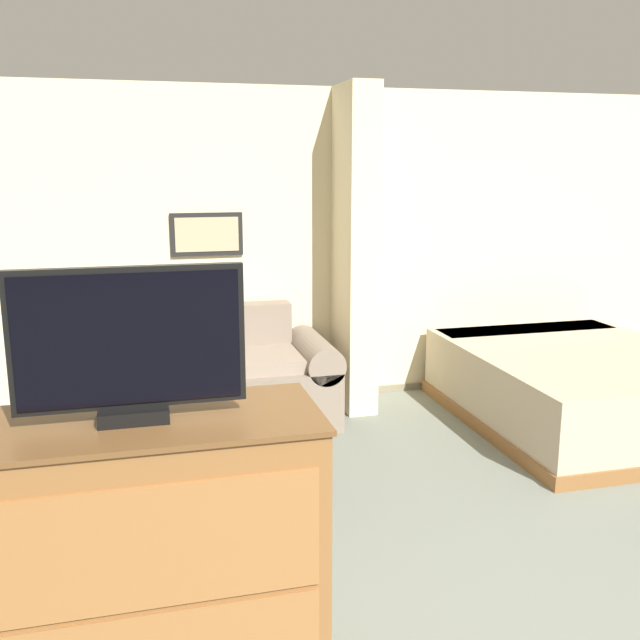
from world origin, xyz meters
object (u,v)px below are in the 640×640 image
coffee_table (230,427)px  tv_dresser (143,563)px  couch (217,382)px  table_lamp (69,326)px  tv (130,345)px  bed (578,386)px

coffee_table → tv_dresser: 1.93m
couch → table_lamp: size_ratio=4.18×
table_lamp → tv: (0.46, -2.87, 0.53)m
couch → bed: bearing=-13.8°
tv_dresser → bed: (3.33, 2.20, -0.26)m
table_lamp → tv_dresser: 2.92m
coffee_table → bed: 2.80m
bed → table_lamp: bearing=170.1°
couch → tv_dresser: 2.94m
couch → table_lamp: 1.17m
couch → tv_dresser: (-0.59, -2.88, 0.22)m
tv_dresser → table_lamp: bearing=99.1°
coffee_table → tv_dresser: (-0.56, -1.84, 0.20)m
table_lamp → tv: tv is taller
bed → tv_dresser: bearing=-146.5°
tv_dresser → bed: tv_dresser is taller
tv → bed: size_ratio=0.37×
coffee_table → couch: bearing=88.2°
table_lamp → tv_dresser: size_ratio=0.33×
couch → coffee_table: 1.04m
coffee_table → tv: bearing=-107.0°
coffee_table → bed: bearing=7.6°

